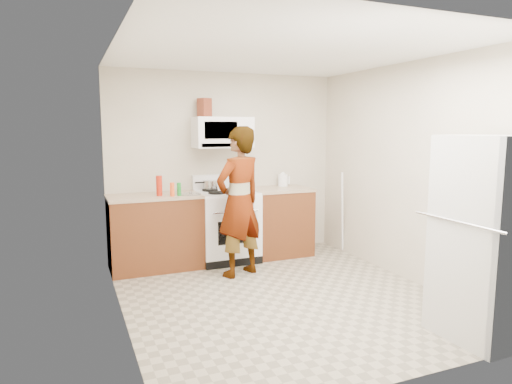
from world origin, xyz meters
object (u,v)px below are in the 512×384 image
gas_range (226,225)px  person (239,202)px  kettle (283,180)px  fridge (490,238)px  microwave (222,132)px  saucepan (210,185)px

gas_range → person: (-0.06, -0.64, 0.40)m
person → kettle: (0.98, 0.83, 0.13)m
fridge → kettle: (-0.37, 3.16, 0.17)m
microwave → person: bearing=-94.3°
microwave → person: (-0.06, -0.77, -0.81)m
microwave → saucepan: 0.71m
fridge → kettle: 3.19m
gas_range → person: bearing=-95.2°
gas_range → microwave: bearing=90.0°
fridge → saucepan: (-1.45, 3.16, 0.16)m
gas_range → kettle: gas_range is taller
microwave → saucepan: microwave is taller
gas_range → saucepan: size_ratio=5.81×
person → saucepan: bearing=-105.0°
kettle → saucepan: (-1.08, -0.01, -0.01)m
microwave → person: size_ratio=0.43×
microwave → person: microwave is taller
person → saucepan: (-0.10, 0.83, 0.12)m
microwave → kettle: size_ratio=4.56×
gas_range → kettle: bearing=11.5°
gas_range → saucepan: 0.58m
microwave → fridge: size_ratio=0.45×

